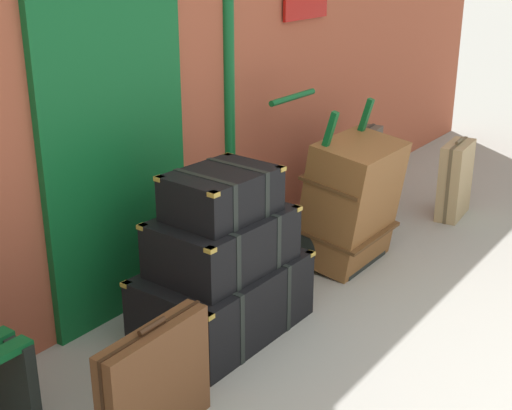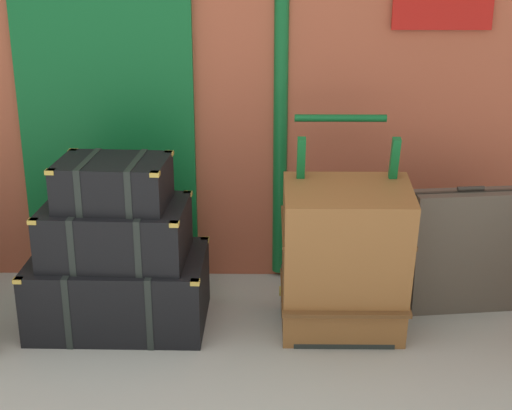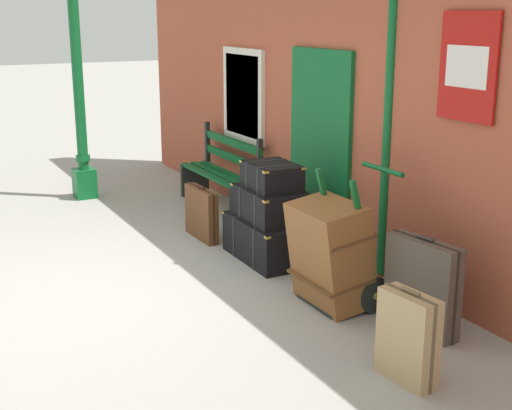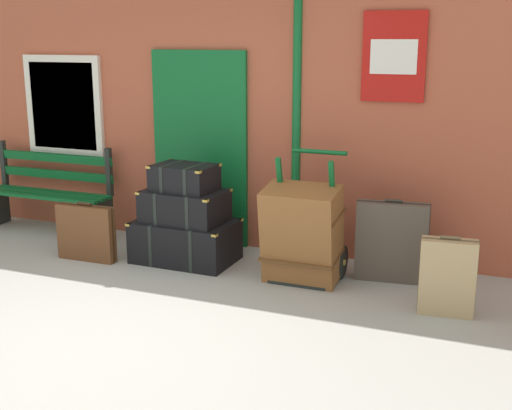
{
  "view_description": "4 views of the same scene",
  "coord_description": "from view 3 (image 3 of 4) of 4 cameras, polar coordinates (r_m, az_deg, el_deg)",
  "views": [
    {
      "loc": [
        -3.11,
        -0.58,
        2.2
      ],
      "look_at": [
        0.1,
        1.75,
        0.71
      ],
      "focal_mm": 49.56,
      "sensor_mm": 36.0,
      "label": 1
    },
    {
      "loc": [
        0.64,
        -2.22,
        2.16
      ],
      "look_at": [
        0.59,
        1.9,
        0.69
      ],
      "focal_mm": 53.02,
      "sensor_mm": 36.0,
      "label": 2
    },
    {
      "loc": [
        5.83,
        -1.62,
        2.46
      ],
      "look_at": [
        -0.18,
        1.57,
        0.6
      ],
      "focal_mm": 49.69,
      "sensor_mm": 36.0,
      "label": 3
    },
    {
      "loc": [
        2.89,
        -4.01,
        2.23
      ],
      "look_at": [
        0.56,
        1.79,
        0.66
      ],
      "focal_mm": 46.84,
      "sensor_mm": 36.0,
      "label": 4
    }
  ],
  "objects": [
    {
      "name": "ground_plane",
      "position": [
        6.53,
        -11.62,
        -7.18
      ],
      "size": [
        60.0,
        60.0,
        0.0
      ],
      "primitive_type": "plane",
      "color": "#A3A099"
    },
    {
      "name": "brick_facade",
      "position": [
        7.26,
        7.83,
        8.33
      ],
      "size": [
        10.4,
        0.35,
        3.2
      ],
      "color": "#AD5138",
      "rests_on": "ground"
    },
    {
      "name": "lamp_post",
      "position": [
        9.78,
        -13.95,
        6.67
      ],
      "size": [
        0.28,
        0.28,
        2.84
      ],
      "color": "#0F5B28",
      "rests_on": "ground"
    },
    {
      "name": "platform_bench",
      "position": [
        9.11,
        -2.75,
        2.5
      ],
      "size": [
        1.6,
        0.43,
        1.01
      ],
      "color": "#0F5B28",
      "rests_on": "ground"
    },
    {
      "name": "steamer_trunk_base",
      "position": [
        7.27,
        1.23,
        -2.73
      ],
      "size": [
        1.02,
        0.66,
        0.43
      ],
      "color": "black",
      "rests_on": "ground"
    },
    {
      "name": "steamer_trunk_middle",
      "position": [
        7.16,
        1.24,
        0.08
      ],
      "size": [
        0.83,
        0.58,
        0.33
      ],
      "color": "black",
      "rests_on": "steamer_trunk_base"
    },
    {
      "name": "steamer_trunk_top",
      "position": [
        7.09,
        1.29,
        2.34
      ],
      "size": [
        0.64,
        0.49,
        0.27
      ],
      "color": "black",
      "rests_on": "steamer_trunk_middle"
    },
    {
      "name": "porters_trolley",
      "position": [
        6.24,
        7.36,
        -5.39
      ],
      "size": [
        0.71,
        0.69,
        1.18
      ],
      "color": "black",
      "rests_on": "ground"
    },
    {
      "name": "large_brown_trunk",
      "position": [
        6.08,
        6.03,
        -3.93
      ],
      "size": [
        0.7,
        0.56,
        0.93
      ],
      "color": "brown",
      "rests_on": "ground"
    },
    {
      "name": "suitcase_umber",
      "position": [
        5.0,
        12.13,
        -10.4
      ],
      "size": [
        0.46,
        0.22,
        0.68
      ],
      "color": "tan",
      "rests_on": "ground"
    },
    {
      "name": "suitcase_olive",
      "position": [
        7.91,
        -4.41,
        -0.68
      ],
      "size": [
        0.65,
        0.13,
        0.61
      ],
      "color": "brown",
      "rests_on": "ground"
    },
    {
      "name": "suitcase_cream",
      "position": [
        5.76,
        13.24,
        -6.36
      ],
      "size": [
        0.68,
        0.25,
        0.79
      ],
      "color": "#51473D",
      "rests_on": "ground"
    }
  ]
}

